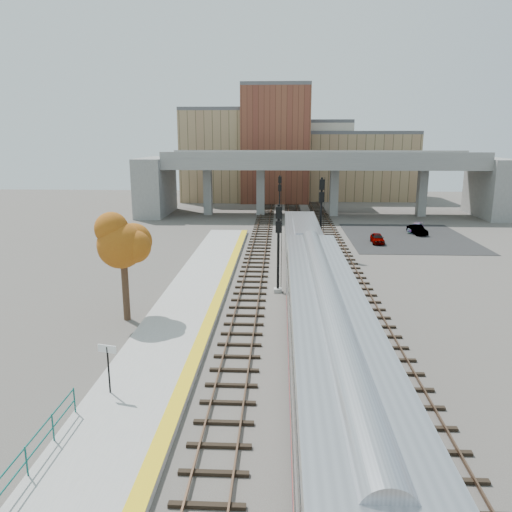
% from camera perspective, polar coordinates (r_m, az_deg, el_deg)
% --- Properties ---
extents(ground, '(160.00, 160.00, 0.00)m').
position_cam_1_polar(ground, '(32.40, 4.39, -7.39)').
color(ground, '#47423D').
rests_on(ground, ground).
extents(platform, '(4.50, 60.00, 0.35)m').
position_cam_1_polar(platform, '(32.93, -8.41, -6.83)').
color(platform, '#9E9E99').
rests_on(platform, ground).
extents(yellow_strip, '(0.70, 60.00, 0.01)m').
position_cam_1_polar(yellow_strip, '(32.56, -5.11, -6.63)').
color(yellow_strip, yellow).
rests_on(yellow_strip, platform).
extents(tracks, '(10.70, 95.00, 0.25)m').
position_cam_1_polar(tracks, '(44.32, 5.20, -1.56)').
color(tracks, black).
rests_on(tracks, ground).
extents(overpass, '(54.00, 12.00, 9.50)m').
position_cam_1_polar(overpass, '(75.72, 7.38, 9.01)').
color(overpass, slate).
rests_on(overpass, ground).
extents(buildings_far, '(43.00, 21.00, 20.60)m').
position_cam_1_polar(buildings_far, '(96.94, 4.23, 11.25)').
color(buildings_far, '#927B54').
rests_on(buildings_far, ground).
extents(parking_lot, '(14.00, 18.00, 0.04)m').
position_cam_1_polar(parking_lot, '(61.25, 16.93, 2.04)').
color(parking_lot, black).
rests_on(parking_lot, ground).
extents(locomotive, '(3.02, 19.05, 4.10)m').
position_cam_1_polar(locomotive, '(43.41, 5.37, 1.11)').
color(locomotive, '#A8AAB2').
rests_on(locomotive, ground).
extents(coach, '(3.03, 25.00, 5.00)m').
position_cam_1_polar(coach, '(21.69, 7.92, -10.35)').
color(coach, '#A8AAB2').
rests_on(coach, ground).
extents(signal_mast_near, '(0.60, 0.64, 6.71)m').
position_cam_1_polar(signal_mast_near, '(37.18, 2.56, 0.62)').
color(signal_mast_near, '#9E9E99').
rests_on(signal_mast_near, ground).
extents(signal_mast_mid, '(0.60, 0.64, 7.72)m').
position_cam_1_polar(signal_mast_mid, '(49.40, 7.43, 4.53)').
color(signal_mast_mid, '#9E9E99').
rests_on(signal_mast_mid, ground).
extents(signal_mast_far, '(0.60, 0.64, 6.64)m').
position_cam_1_polar(signal_mast_far, '(66.31, 2.71, 6.24)').
color(signal_mast_far, '#9E9E99').
rests_on(signal_mast_far, ground).
extents(station_sign, '(0.89, 0.26, 2.27)m').
position_cam_1_polar(station_sign, '(23.36, -16.57, -11.20)').
color(station_sign, black).
rests_on(station_sign, platform).
extents(tree, '(3.60, 3.60, 7.02)m').
position_cam_1_polar(tree, '(32.19, -15.02, 1.70)').
color(tree, '#382619').
rests_on(tree, ground).
extents(car_a, '(1.40, 3.26, 1.10)m').
position_cam_1_polar(car_a, '(56.83, 13.69, 1.97)').
color(car_a, '#99999E').
rests_on(car_a, parking_lot).
extents(car_b, '(1.90, 3.58, 1.12)m').
position_cam_1_polar(car_b, '(63.29, 17.95, 2.85)').
color(car_b, '#99999E').
rests_on(car_b, parking_lot).
extents(car_c, '(2.92, 3.92, 1.06)m').
position_cam_1_polar(car_c, '(64.97, 17.80, 3.10)').
color(car_c, '#99999E').
rests_on(car_c, parking_lot).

